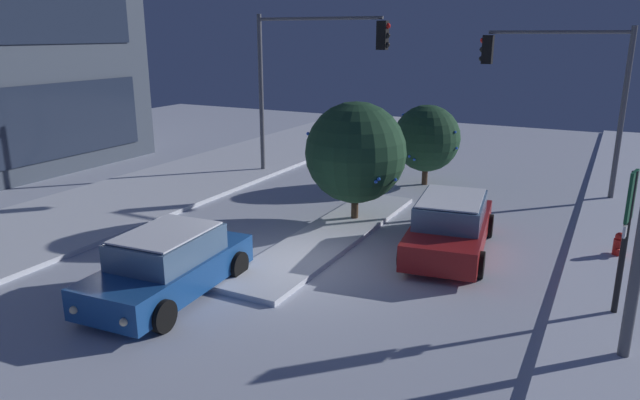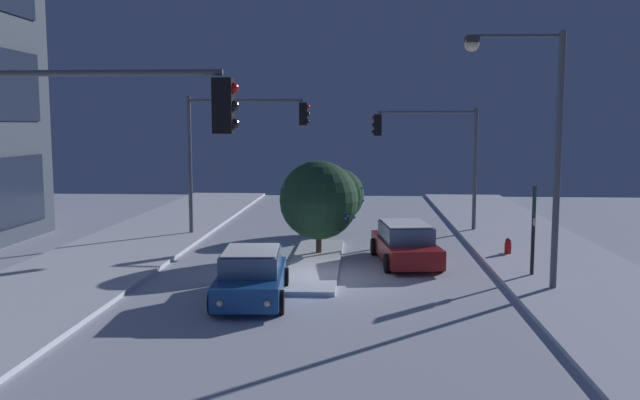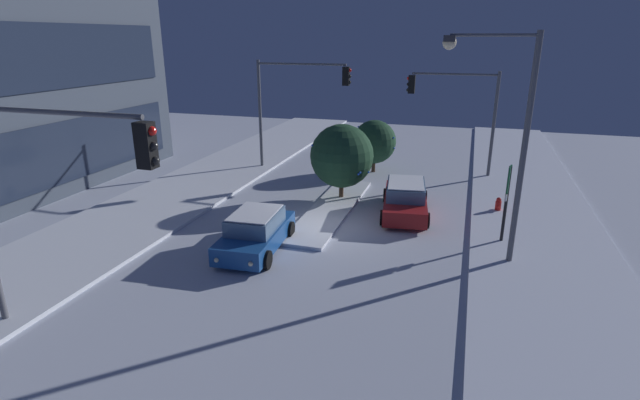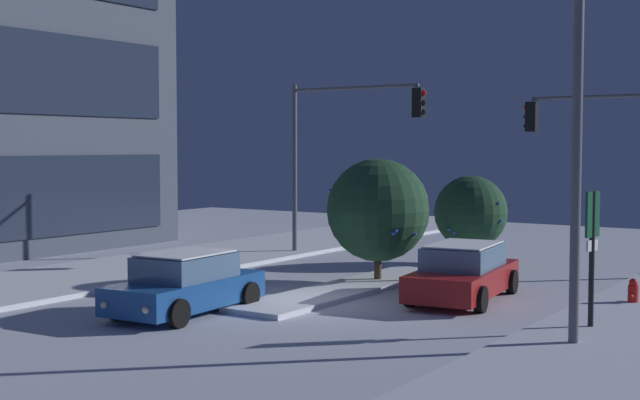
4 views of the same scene
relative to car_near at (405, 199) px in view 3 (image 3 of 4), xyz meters
name	(u,v)px [view 3 (image 3 of 4)]	position (x,y,z in m)	size (l,w,h in m)	color
ground	(325,229)	(-2.85, 2.87, -0.71)	(52.00, 52.00, 0.00)	silver
curb_strip_near	(544,253)	(-2.85, -5.48, -0.64)	(52.00, 5.20, 0.14)	silver
curb_strip_far	(153,208)	(-2.85, 11.22, -0.64)	(52.00, 5.20, 0.14)	silver
median_strip	(332,208)	(-0.50, 3.27, -0.64)	(9.00, 1.80, 0.14)	silver
car_near	(405,199)	(0.00, 0.00, 0.00)	(4.96, 2.52, 1.49)	maroon
car_far	(256,232)	(-5.53, 4.75, 0.00)	(4.43, 2.25, 1.49)	#19478C
traffic_light_corner_near_right	(458,103)	(7.28, -1.67, 3.41)	(0.32, 4.95, 5.85)	#565960
traffic_light_corner_far_left	(42,178)	(-12.07, 7.14, 3.68)	(0.32, 5.69, 6.18)	#565960
traffic_light_corner_far_right	(295,94)	(5.53, 7.22, 3.77)	(0.32, 5.56, 6.34)	#565960
street_lamp_arched	(502,119)	(-4.00, -3.42, 4.35)	(0.56, 2.95, 7.77)	#565960
fire_hydrant	(498,206)	(1.37, -4.01, -0.36)	(0.48, 0.26, 0.74)	red
parking_info_sign	(507,195)	(-2.21, -4.02, 1.27)	(0.55, 0.16, 3.08)	black
decorated_tree_median	(374,142)	(6.61, 2.76, 1.08)	(2.51, 2.52, 3.05)	#473323
decorated_tree_left_of_median	(342,156)	(1.12, 3.25, 1.46)	(3.04, 3.04, 3.70)	#473323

